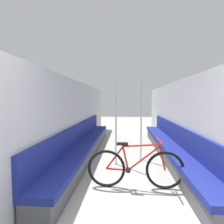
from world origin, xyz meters
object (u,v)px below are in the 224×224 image
Objects in this scene: bicycle at (135,168)px; bench_seat_row_right at (170,148)px; grab_pole_far at (116,123)px; grab_pole_near at (141,122)px; bench_seat_row_left at (85,146)px.

bench_seat_row_right is at bearing 61.18° from bicycle.
grab_pole_near is at bearing 30.76° from grab_pole_far.
bench_seat_row_right reaches higher than bicycle.
grab_pole_near and grab_pole_far have the same top height.
bench_seat_row_left is 1.00× the size of bench_seat_row_right.
bench_seat_row_left is 1.27m from grab_pole_far.
bicycle is 0.82× the size of grab_pole_far.
bench_seat_row_left is at bearing 173.17° from grab_pole_near.
bench_seat_row_right is 2.73× the size of grab_pole_near.
grab_pole_far is (-0.63, -0.38, 0.00)m from grab_pole_near.
grab_pole_near is at bearing 83.90° from bicycle.
bench_seat_row_left is 2.11m from bicycle.
bench_seat_row_right is (2.31, 0.00, 0.00)m from bench_seat_row_left.
bench_seat_row_right is at bearing 21.36° from grab_pole_far.
bench_seat_row_left is 3.31× the size of bicycle.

